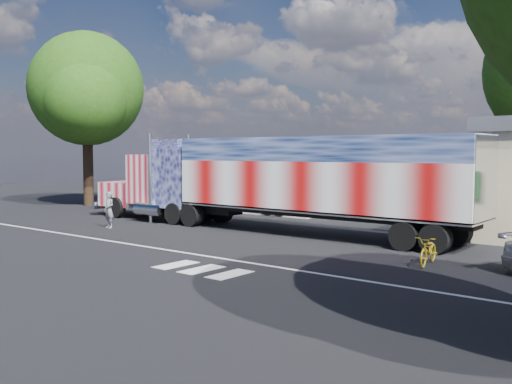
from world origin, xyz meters
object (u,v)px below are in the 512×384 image
Objects in this scene: semi_truck at (269,180)px; tree_w_a at (87,89)px; coach_bus at (245,185)px; bicycle at (429,250)px; woman at (109,210)px.

semi_truck is 1.84× the size of tree_w_a.
tree_w_a reaches higher than coach_bus.
semi_truck is 9.21m from coach_bus.
woman is at bearing 175.25° from bicycle.
semi_truck is 8.16m from woman.
coach_bus is 18.64m from bicycle.
tree_w_a reaches higher than semi_truck.
semi_truck is 18.70m from tree_w_a.
tree_w_a is at bearing 160.44° from bicycle.
woman is at bearing -90.74° from coach_bus.
semi_truck is 2.04× the size of coach_bus.
bicycle is 0.15× the size of tree_w_a.
bicycle is at bearing -11.75° from tree_w_a.
bicycle is (9.24, -3.32, -1.97)m from semi_truck.
tree_w_a is (-10.84, 6.46, 7.22)m from woman.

